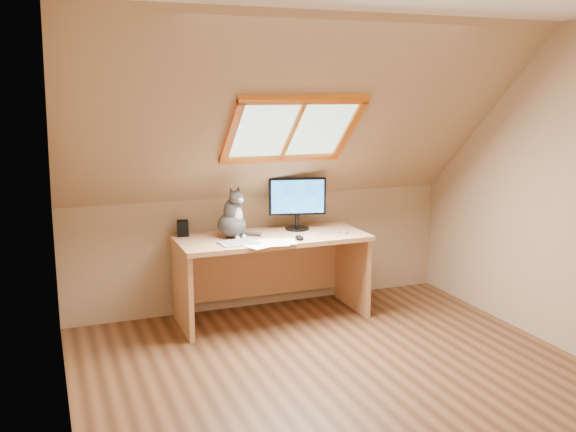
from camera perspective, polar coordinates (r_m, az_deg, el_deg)
name	(u,v)px	position (r m, az deg, el deg)	size (l,w,h in m)	color
ground	(350,384)	(4.41, 5.51, -14.68)	(3.50, 3.50, 0.00)	brown
room_shell	(361,172)	(3.92, 6.51, 3.93)	(3.52, 3.52, 2.41)	tan
desk	(269,259)	(5.47, -1.71, -3.85)	(1.59, 0.69, 0.72)	tan
monitor	(297,200)	(5.52, 0.83, 1.44)	(0.49, 0.21, 0.46)	black
cat	(233,219)	(5.28, -4.95, -0.25)	(0.32, 0.35, 0.43)	#46413E
desk_speaker	(183,228)	(5.39, -9.33, -1.08)	(0.09, 0.09, 0.13)	black
graphics_tablet	(238,243)	(5.09, -4.45, -2.38)	(0.30, 0.21, 0.01)	#B2B2B7
mouse	(299,238)	(5.20, 1.02, -1.93)	(0.06, 0.11, 0.03)	black
papers	(268,243)	(5.08, -1.77, -2.42)	(0.35, 0.30, 0.01)	white
cables	(326,234)	(5.41, 3.38, -1.57)	(0.51, 0.26, 0.01)	silver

